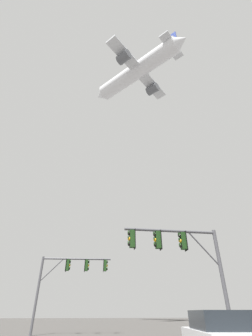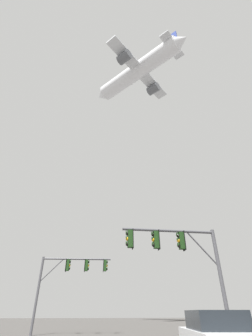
{
  "view_description": "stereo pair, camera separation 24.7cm",
  "coord_description": "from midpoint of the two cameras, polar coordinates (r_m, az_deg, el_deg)",
  "views": [
    {
      "loc": [
        -0.59,
        -6.67,
        1.54
      ],
      "look_at": [
        2.08,
        16.21,
        15.4
      ],
      "focal_mm": 25.68,
      "sensor_mm": 36.0,
      "label": 1
    },
    {
      "loc": [
        -0.35,
        -6.7,
        1.54
      ],
      "look_at": [
        2.08,
        16.21,
        15.4
      ],
      "focal_mm": 25.68,
      "sensor_mm": 36.0,
      "label": 2
    }
  ],
  "objects": [
    {
      "name": "signal_pole_far",
      "position": [
        22.98,
        -12.98,
        -23.07
      ],
      "size": [
        6.0,
        0.61,
        5.72
      ],
      "color": "#4C4C51",
      "rests_on": "ground"
    },
    {
      "name": "signal_pole_near",
      "position": [
        13.97,
        13.02,
        -18.81
      ],
      "size": [
        5.29,
        0.56,
        5.59
      ],
      "color": "#4C4C51",
      "rests_on": "ground"
    },
    {
      "name": "airplane",
      "position": [
        63.63,
        2.88,
        21.97
      ],
      "size": [
        21.24,
        21.72,
        7.37
      ],
      "color": "white"
    }
  ]
}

